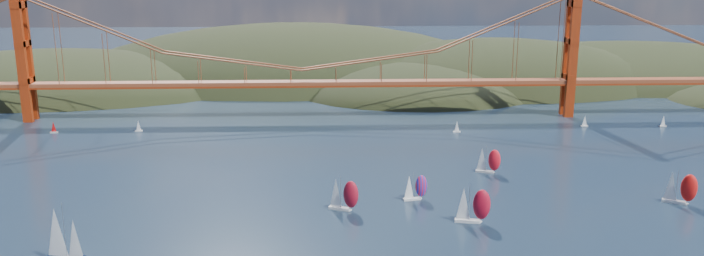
% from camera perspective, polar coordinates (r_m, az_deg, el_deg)
% --- Properties ---
extents(headlands, '(725.00, 225.00, 96.00)m').
position_cam_1_polar(headlands, '(409.09, 2.63, 2.34)').
color(headlands, black).
rests_on(headlands, ground).
extents(bridge, '(552.00, 12.00, 55.00)m').
position_cam_1_polar(bridge, '(303.44, -4.55, 6.78)').
color(bridge, brown).
rests_on(bridge, ground).
extents(sloop_navy, '(9.88, 6.24, 14.75)m').
position_cam_1_polar(sloop_navy, '(177.02, -22.99, -8.24)').
color(sloop_navy, black).
rests_on(sloop_navy, ground).
extents(racer_0, '(9.12, 6.17, 10.20)m').
position_cam_1_polar(racer_0, '(195.58, -0.76, -5.51)').
color(racer_0, white).
rests_on(racer_0, ground).
extents(racer_1, '(9.68, 5.21, 10.86)m').
position_cam_1_polar(racer_1, '(189.42, 9.95, -6.29)').
color(racer_1, white).
rests_on(racer_1, ground).
extents(racer_2, '(9.30, 7.17, 10.53)m').
position_cam_1_polar(racer_2, '(222.33, 25.57, -4.46)').
color(racer_2, white).
rests_on(racer_2, ground).
extents(racer_3, '(8.31, 5.24, 9.29)m').
position_cam_1_polar(racer_3, '(233.49, 11.22, -2.63)').
color(racer_3, silver).
rests_on(racer_3, ground).
extents(racer_rwb, '(7.59, 4.02, 8.52)m').
position_cam_1_polar(racer_rwb, '(204.73, 5.25, -4.90)').
color(racer_rwb, white).
rests_on(racer_rwb, ground).
extents(distant_boat_2, '(3.00, 2.00, 4.70)m').
position_cam_1_polar(distant_boat_2, '(306.89, -23.56, 0.06)').
color(distant_boat_2, silver).
rests_on(distant_boat_2, ground).
extents(distant_boat_3, '(3.00, 2.00, 4.70)m').
position_cam_1_polar(distant_boat_3, '(297.15, -17.33, 0.18)').
color(distant_boat_3, silver).
rests_on(distant_boat_3, ground).
extents(distant_boat_4, '(3.00, 2.00, 4.70)m').
position_cam_1_polar(distant_boat_4, '(308.27, 18.78, 0.55)').
color(distant_boat_4, silver).
rests_on(distant_boat_4, ground).
extents(distant_boat_5, '(3.00, 2.00, 4.70)m').
position_cam_1_polar(distant_boat_5, '(320.44, 24.46, 0.52)').
color(distant_boat_5, silver).
rests_on(distant_boat_5, ground).
extents(distant_boat_8, '(3.00, 2.00, 4.70)m').
position_cam_1_polar(distant_boat_8, '(285.35, 8.71, 0.10)').
color(distant_boat_8, silver).
rests_on(distant_boat_8, ground).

